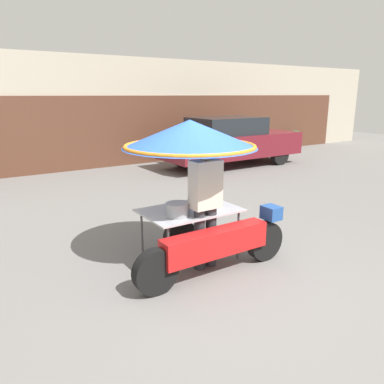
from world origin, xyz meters
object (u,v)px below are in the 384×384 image
at_px(vendor_motorcycle_cart, 193,156).
at_px(vendor_person, 206,200).
at_px(parked_car, 231,141).
at_px(potted_plant, 295,139).

relative_size(vendor_motorcycle_cart, vendor_person, 1.35).
height_order(vendor_motorcycle_cart, vendor_person, vendor_motorcycle_cart).
height_order(vendor_person, parked_car, vendor_person).
xyz_separation_m(vendor_motorcycle_cart, potted_plant, (9.31, 6.59, -1.00)).
height_order(vendor_person, potted_plant, vendor_person).
distance_m(vendor_person, potted_plant, 11.55).
relative_size(vendor_motorcycle_cart, potted_plant, 2.88).
xyz_separation_m(vendor_person, parked_car, (4.75, 5.38, -0.13)).
distance_m(parked_car, potted_plant, 4.78).
xyz_separation_m(vendor_motorcycle_cart, vendor_person, (0.02, -0.24, -0.52)).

